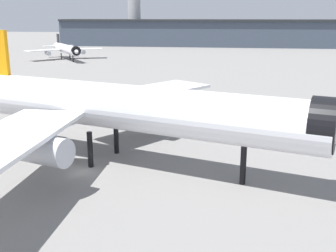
{
  "coord_description": "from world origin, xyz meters",
  "views": [
    {
      "loc": [
        15.6,
        -47.82,
        19.22
      ],
      "look_at": [
        10.48,
        1.43,
        5.94
      ],
      "focal_mm": 44.06,
      "sensor_mm": 36.0,
      "label": 1
    }
  ],
  "objects_px": {
    "airliner_near_gate": "(117,107)",
    "traffic_cone_near_nose": "(279,118)",
    "service_truck_front": "(66,102)",
    "airliner_far_taxiway": "(66,49)"
  },
  "relations": [
    {
      "from": "airliner_near_gate",
      "to": "service_truck_front",
      "type": "relative_size",
      "value": 10.03
    },
    {
      "from": "traffic_cone_near_nose",
      "to": "airliner_near_gate",
      "type": "bearing_deg",
      "value": -134.09
    },
    {
      "from": "airliner_near_gate",
      "to": "traffic_cone_near_nose",
      "type": "relative_size",
      "value": 73.28
    },
    {
      "from": "airliner_near_gate",
      "to": "traffic_cone_near_nose",
      "type": "distance_m",
      "value": 37.15
    },
    {
      "from": "airliner_far_taxiway",
      "to": "traffic_cone_near_nose",
      "type": "relative_size",
      "value": 44.06
    },
    {
      "from": "airliner_near_gate",
      "to": "service_truck_front",
      "type": "bearing_deg",
      "value": 140.38
    },
    {
      "from": "airliner_near_gate",
      "to": "service_truck_front",
      "type": "xyz_separation_m",
      "value": [
        -18.32,
        31.1,
        -6.0
      ]
    },
    {
      "from": "airliner_near_gate",
      "to": "service_truck_front",
      "type": "distance_m",
      "value": 36.58
    },
    {
      "from": "airliner_near_gate",
      "to": "service_truck_front",
      "type": "height_order",
      "value": "airliner_near_gate"
    },
    {
      "from": "service_truck_front",
      "to": "traffic_cone_near_nose",
      "type": "xyz_separation_m",
      "value": [
        43.68,
        -4.91,
        -1.19
      ]
    }
  ]
}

